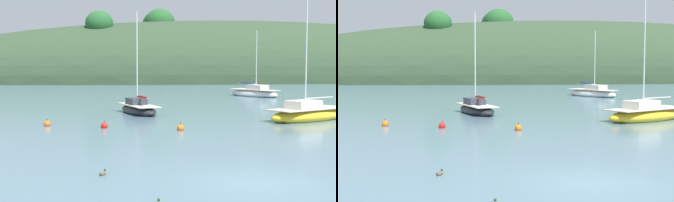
{
  "view_description": "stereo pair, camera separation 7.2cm",
  "coord_description": "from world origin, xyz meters",
  "views": [
    {
      "loc": [
        -5.1,
        -15.82,
        3.99
      ],
      "look_at": [
        0.0,
        20.0,
        1.2
      ],
      "focal_mm": 53.8,
      "sensor_mm": 36.0,
      "label": 1
    },
    {
      "loc": [
        -5.03,
        -15.83,
        3.99
      ],
      "look_at": [
        0.0,
        20.0,
        1.2
      ],
      "focal_mm": 53.8,
      "sensor_mm": 36.0,
      "label": 2
    }
  ],
  "objects": [
    {
      "name": "ground_plane",
      "position": [
        0.0,
        0.0,
        0.0
      ],
      "size": [
        400.0,
        400.0,
        0.0
      ],
      "primitive_type": "plane",
      "color": "slate"
    },
    {
      "name": "mooring_buoy_inner",
      "position": [
        -0.23,
        13.14,
        0.12
      ],
      "size": [
        0.44,
        0.44,
        0.54
      ],
      "color": "orange",
      "rests_on": "ground"
    },
    {
      "name": "duck_lone_right",
      "position": [
        -4.91,
        1.93,
        0.05
      ],
      "size": [
        0.33,
        0.4,
        0.24
      ],
      "color": "brown",
      "rests_on": "ground"
    },
    {
      "name": "far_shoreline_hill",
      "position": [
        24.97,
        89.14,
        0.06
      ],
      "size": [
        150.0,
        36.0,
        27.91
      ],
      "color": "#2D422B",
      "rests_on": "ground"
    },
    {
      "name": "sailboat_yellow_far",
      "position": [
        13.18,
        40.93,
        0.41
      ],
      "size": [
        5.45,
        7.03,
        7.92
      ],
      "color": "white",
      "rests_on": "ground"
    },
    {
      "name": "sailboat_black_sloop",
      "position": [
        -1.89,
        23.15,
        0.37
      ],
      "size": [
        3.35,
        6.03,
        8.11
      ],
      "color": "#232328",
      "rests_on": "ground"
    },
    {
      "name": "sailboat_orange_cutter",
      "position": [
        9.34,
        16.99,
        0.42
      ],
      "size": [
        7.24,
        5.19,
        9.57
      ],
      "color": "gold",
      "rests_on": "ground"
    },
    {
      "name": "mooring_buoy_outer",
      "position": [
        -8.19,
        16.29,
        0.12
      ],
      "size": [
        0.44,
        0.44,
        0.54
      ],
      "color": "orange",
      "rests_on": "ground"
    },
    {
      "name": "mooring_buoy_channel",
      "position": [
        -4.66,
        14.82,
        0.12
      ],
      "size": [
        0.44,
        0.44,
        0.54
      ],
      "color": "red",
      "rests_on": "ground"
    }
  ]
}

